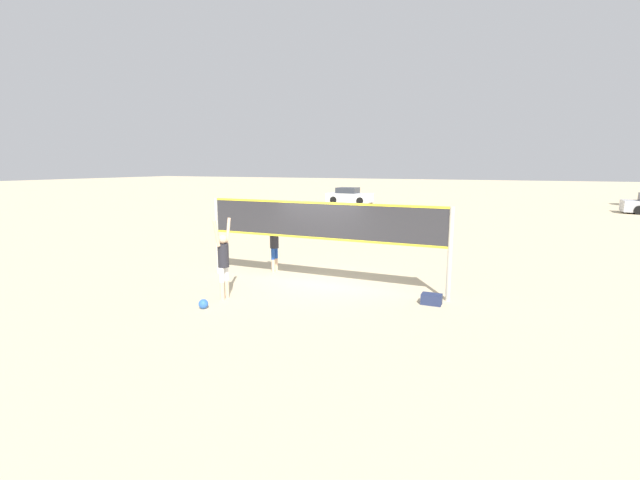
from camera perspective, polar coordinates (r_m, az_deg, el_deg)
The scene contains 7 objects.
ground_plane at distance 12.45m, azimuth 0.00°, elevation -6.04°, with size 200.00×200.00×0.00m, color beige.
volleyball_net at distance 12.10m, azimuth 0.00°, elevation 1.65°, with size 7.28×0.12×2.42m.
player_spiker at distance 11.21m, azimuth -12.76°, elevation -2.29°, with size 0.28×0.70×2.10m.
player_blocker at distance 13.82m, azimuth -6.12°, elevation -0.14°, with size 0.28×0.68×1.96m.
volleyball at distance 10.82m, azimuth -15.29°, elevation -8.23°, with size 0.24×0.24×0.24m.
gear_bag at distance 11.11m, azimuth 14.64°, elevation -7.64°, with size 0.50×0.32×0.26m.
parked_car_near at distance 39.68m, azimuth 3.93°, elevation 5.86°, with size 4.12×1.97×1.44m.
Camera 1 is at (4.82, -10.96, 3.42)m, focal length 24.00 mm.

